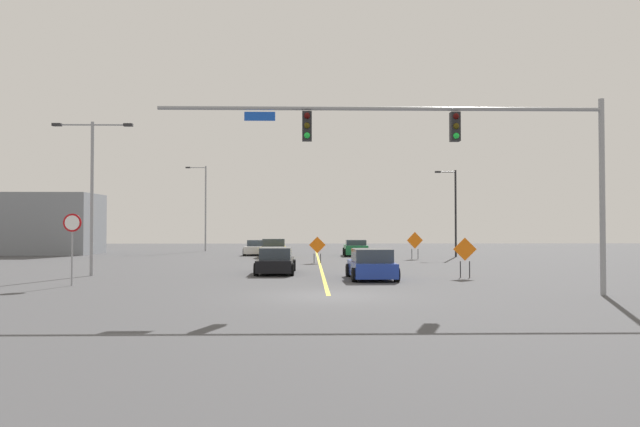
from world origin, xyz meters
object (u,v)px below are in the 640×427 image
object	(u,v)px
street_lamp_far_left	(454,209)
traffic_signal_assembly	(450,142)
car_white_passing	(258,248)
stop_sign	(72,235)
street_lamp_mid_right	(204,204)
construction_sign_left_shoulder	(415,242)
construction_sign_right_shoulder	(465,252)
car_blue_near	(371,265)
car_green_distant	(356,248)
street_lamp_far_right	(92,183)
car_black_approaching	(276,261)
construction_sign_median_far	(317,246)
car_yellow_mid	(274,249)

from	to	relation	value
street_lamp_far_left	traffic_signal_assembly	bearing A→B (deg)	-104.55
car_white_passing	stop_sign	bearing A→B (deg)	-101.71
street_lamp_mid_right	car_white_passing	world-z (taller)	street_lamp_mid_right
construction_sign_left_shoulder	traffic_signal_assembly	bearing A→B (deg)	-97.42
stop_sign	construction_sign_left_shoulder	bearing A→B (deg)	47.32
construction_sign_right_shoulder	car_blue_near	size ratio (longest dim) A/B	0.48
construction_sign_right_shoulder	car_green_distant	bearing A→B (deg)	99.77
traffic_signal_assembly	stop_sign	size ratio (longest dim) A/B	5.34
street_lamp_far_right	street_lamp_far_left	xyz separation A→B (m)	(22.72, 17.56, -0.71)
street_lamp_far_right	car_blue_near	bearing A→B (deg)	-8.81
car_black_approaching	construction_sign_median_far	bearing A→B (deg)	74.67
street_lamp_far_right	stop_sign	bearing A→B (deg)	-78.00
traffic_signal_assembly	street_lamp_mid_right	distance (m)	40.44
stop_sign	car_yellow_mid	size ratio (longest dim) A/B	0.77
car_yellow_mid	car_blue_near	size ratio (longest dim) A/B	0.98
car_white_passing	construction_sign_right_shoulder	bearing A→B (deg)	-62.29
car_black_approaching	car_white_passing	xyz separation A→B (m)	(-2.68, 19.87, -0.04)
traffic_signal_assembly	street_lamp_mid_right	xyz separation A→B (m)	(-15.59, 37.30, -0.77)
street_lamp_far_left	car_yellow_mid	size ratio (longest dim) A/B	1.80
street_lamp_far_right	car_white_passing	world-z (taller)	street_lamp_far_right
stop_sign	car_green_distant	world-z (taller)	stop_sign
construction_sign_left_shoulder	car_green_distant	distance (m)	6.42
traffic_signal_assembly	construction_sign_right_shoulder	xyz separation A→B (m)	(2.47, 7.12, -4.24)
street_lamp_mid_right	construction_sign_left_shoulder	distance (m)	23.66
construction_sign_left_shoulder	car_yellow_mid	bearing A→B (deg)	167.25
street_lamp_far_left	car_blue_near	world-z (taller)	street_lamp_far_left
construction_sign_left_shoulder	street_lamp_mid_right	bearing A→B (deg)	142.60
construction_sign_right_shoulder	car_white_passing	distance (m)	25.69
street_lamp_far_left	street_lamp_mid_right	bearing A→B (deg)	153.40
traffic_signal_assembly	car_green_distant	xyz separation A→B (m)	(-1.12, 27.96, -4.85)
construction_sign_left_shoulder	car_yellow_mid	xyz separation A→B (m)	(-10.88, 2.46, -0.63)
street_lamp_mid_right	construction_sign_median_far	bearing A→B (deg)	-59.54
traffic_signal_assembly	street_lamp_far_left	size ratio (longest dim) A/B	2.27
car_blue_near	car_white_passing	distance (m)	24.59
street_lamp_mid_right	construction_sign_right_shoulder	bearing A→B (deg)	-59.10
construction_sign_left_shoulder	car_yellow_mid	world-z (taller)	construction_sign_left_shoulder
construction_sign_left_shoulder	construction_sign_median_far	xyz separation A→B (m)	(-7.49, -4.66, -0.19)
stop_sign	car_yellow_mid	xyz separation A→B (m)	(7.03, 21.89, -1.43)
traffic_signal_assembly	car_blue_near	bearing A→B (deg)	108.39
street_lamp_mid_right	construction_sign_left_shoulder	world-z (taller)	street_lamp_mid_right
street_lamp_mid_right	car_black_approaching	size ratio (longest dim) A/B	1.92
car_blue_near	car_green_distant	world-z (taller)	car_blue_near
construction_sign_median_far	car_green_distant	world-z (taller)	construction_sign_median_far
construction_sign_right_shoulder	car_black_approaching	distance (m)	9.72
car_green_distant	car_black_approaching	bearing A→B (deg)	-107.54
car_yellow_mid	car_blue_near	world-z (taller)	car_yellow_mid
street_lamp_far_right	traffic_signal_assembly	bearing A→B (deg)	-28.17
car_blue_near	car_white_passing	world-z (taller)	car_blue_near
street_lamp_far_left	car_blue_near	bearing A→B (deg)	-114.31
street_lamp_mid_right	car_white_passing	distance (m)	10.48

